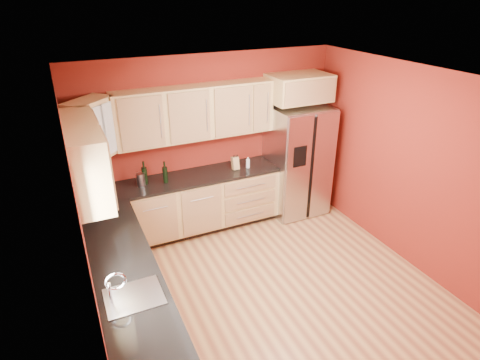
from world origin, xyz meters
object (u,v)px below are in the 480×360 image
object	(u,v)px
canister_left	(87,190)
wine_bottle_a	(165,172)
knife_block	(235,163)
soap_dispenser	(248,162)
refrigerator	(297,160)

from	to	relation	value
canister_left	wine_bottle_a	distance (m)	1.05
knife_block	soap_dispenser	xyz separation A→B (m)	(0.20, -0.04, -0.01)
wine_bottle_a	knife_block	xyz separation A→B (m)	(1.08, 0.01, -0.06)
canister_left	soap_dispenser	size ratio (longest dim) A/B	1.02
knife_block	canister_left	bearing A→B (deg)	178.66
canister_left	knife_block	xyz separation A→B (m)	(2.13, -0.01, 0.01)
wine_bottle_a	knife_block	world-z (taller)	wine_bottle_a
knife_block	refrigerator	bearing A→B (deg)	-3.63
knife_block	soap_dispenser	distance (m)	0.20
canister_left	knife_block	size ratio (longest dim) A/B	0.90
wine_bottle_a	soap_dispenser	size ratio (longest dim) A/B	1.85
refrigerator	canister_left	bearing A→B (deg)	178.85
wine_bottle_a	canister_left	bearing A→B (deg)	178.70
refrigerator	canister_left	size ratio (longest dim) A/B	10.14
soap_dispenser	knife_block	bearing A→B (deg)	169.48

